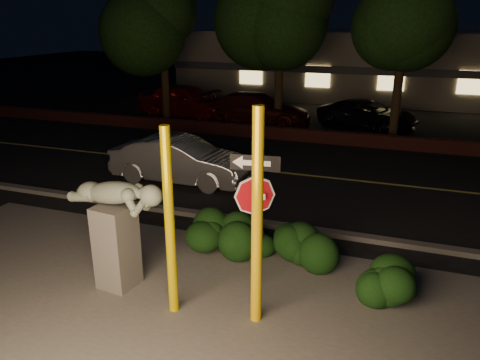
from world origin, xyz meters
name	(u,v)px	position (x,y,z in m)	size (l,w,h in m)	color
ground	(320,151)	(0.00, 10.00, 0.00)	(90.00, 90.00, 0.00)	black
patio	(200,319)	(0.00, -1.00, 0.01)	(14.00, 6.00, 0.02)	#4C4944
road	(303,175)	(0.00, 7.00, 0.01)	(80.00, 8.00, 0.01)	black
lane_marking	(303,175)	(0.00, 7.00, 0.02)	(80.00, 0.12, 0.01)	#ADA745
curb	(266,224)	(0.00, 2.90, 0.06)	(80.00, 0.25, 0.12)	#4C4944
brick_wall	(326,137)	(0.00, 11.30, 0.25)	(40.00, 0.35, 0.50)	#491B17
parking_lot	(344,116)	(0.00, 17.00, 0.01)	(40.00, 12.00, 0.01)	black
building	(363,63)	(0.00, 24.99, 2.00)	(22.00, 10.20, 4.00)	#6A6155
tree_far_a	(161,4)	(-8.00, 13.00, 5.34)	(4.60, 4.60, 7.43)	black
yellow_pole_left	(170,224)	(-0.52, -0.92, 1.62)	(0.16, 0.16, 3.24)	#DBBE00
yellow_pole_right	(257,221)	(0.88, -0.71, 1.79)	(0.18, 0.18, 3.58)	yellow
signpost	(255,196)	(0.54, 0.22, 1.82)	(0.86, 0.16, 2.56)	black
sculpture	(116,221)	(-1.81, -0.54, 1.32)	(2.01, 0.76, 2.14)	#4C4944
hedge_center	(233,235)	(-0.24, 1.24, 0.48)	(1.85, 0.87, 0.96)	black
hedge_right	(303,239)	(1.18, 1.44, 0.54)	(1.64, 0.88, 1.07)	black
hedge_far_right	(382,279)	(2.79, 0.53, 0.46)	(1.32, 0.83, 0.92)	black
silver_sedan	(180,160)	(-3.39, 5.16, 0.69)	(1.46, 4.19, 1.38)	#B7B7BC
parked_car_red	(186,101)	(-7.46, 14.03, 0.85)	(2.00, 4.96, 1.69)	maroon
parked_car_darkred	(257,109)	(-3.65, 13.72, 0.73)	(2.04, 5.03, 1.46)	#40130F
parked_car_dark	(367,114)	(1.29, 14.73, 0.61)	(2.04, 4.42, 1.23)	black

